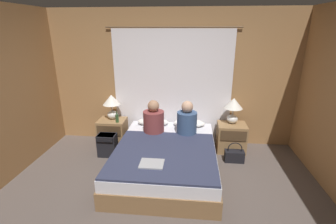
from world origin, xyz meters
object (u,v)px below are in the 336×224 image
(bed, at_px, (166,158))
(backpack_on_floor, at_px, (107,144))
(lamp_left, at_px, (112,103))
(pillow_right, at_px, (189,123))
(laptop_on_bed, at_px, (152,164))
(person_left_in_bed, at_px, (154,120))
(handbag_on_floor, at_px, (234,156))
(beer_bottle_on_left_stand, at_px, (117,118))
(nightstand_right, at_px, (231,137))
(nightstand_left, at_px, (113,132))
(pillow_left, at_px, (153,122))
(person_right_in_bed, at_px, (187,121))
(lamp_right, at_px, (233,107))

(bed, height_order, backpack_on_floor, bed)
(lamp_left, height_order, pillow_right, lamp_left)
(laptop_on_bed, bearing_deg, person_left_in_bed, 97.51)
(person_left_in_bed, xyz_separation_m, laptop_on_bed, (0.14, -1.09, -0.19))
(handbag_on_floor, bearing_deg, person_left_in_bed, 175.89)
(pillow_right, bearing_deg, beer_bottle_on_left_stand, -173.14)
(lamp_left, xyz_separation_m, backpack_on_floor, (0.03, -0.49, -0.60))
(pillow_right, height_order, person_left_in_bed, person_left_in_bed)
(nightstand_right, relative_size, backpack_on_floor, 1.28)
(backpack_on_floor, bearing_deg, person_left_in_bed, 8.22)
(person_left_in_bed, xyz_separation_m, beer_bottle_on_left_stand, (-0.71, 0.19, -0.07))
(nightstand_left, xyz_separation_m, lamp_left, (0.00, 0.07, 0.56))
(pillow_left, distance_m, backpack_on_floor, 0.92)
(handbag_on_floor, bearing_deg, beer_bottle_on_left_stand, 172.01)
(person_left_in_bed, height_order, laptop_on_bed, person_left_in_bed)
(handbag_on_floor, bearing_deg, backpack_on_floor, -179.53)
(person_right_in_bed, relative_size, handbag_on_floor, 1.67)
(nightstand_left, xyz_separation_m, handbag_on_floor, (2.24, -0.40, -0.15))
(lamp_right, relative_size, person_right_in_bed, 0.80)
(nightstand_left, distance_m, nightstand_right, 2.23)
(bed, bearing_deg, laptop_on_bed, -101.52)
(beer_bottle_on_left_stand, bearing_deg, person_right_in_bed, -8.67)
(bed, height_order, handbag_on_floor, bed)
(pillow_right, bearing_deg, laptop_on_bed, -107.79)
(backpack_on_floor, bearing_deg, lamp_right, 12.48)
(beer_bottle_on_left_stand, relative_size, laptop_on_bed, 0.65)
(pillow_right, bearing_deg, nightstand_right, -3.67)
(lamp_right, distance_m, handbag_on_floor, 0.85)
(nightstand_right, relative_size, lamp_left, 1.09)
(beer_bottle_on_left_stand, bearing_deg, nightstand_right, 2.96)
(lamp_right, relative_size, handbag_on_floor, 1.34)
(lamp_left, height_order, person_left_in_bed, person_left_in_bed)
(person_left_in_bed, xyz_separation_m, person_right_in_bed, (0.57, 0.00, 0.01))
(lamp_left, height_order, laptop_on_bed, lamp_left)
(person_right_in_bed, distance_m, laptop_on_bed, 1.18)
(person_right_in_bed, bearing_deg, pillow_left, 151.24)
(person_right_in_bed, bearing_deg, handbag_on_floor, -6.94)
(pillow_left, bearing_deg, handbag_on_floor, -17.19)
(nightstand_right, relative_size, laptop_on_bed, 1.64)
(nightstand_right, bearing_deg, person_right_in_bed, -159.54)
(backpack_on_floor, bearing_deg, nightstand_left, 94.73)
(laptop_on_bed, bearing_deg, pillow_right, 72.21)
(nightstand_right, bearing_deg, handbag_on_floor, -88.79)
(backpack_on_floor, bearing_deg, handbag_on_floor, 0.47)
(lamp_left, height_order, pillow_left, lamp_left)
(person_right_in_bed, relative_size, beer_bottle_on_left_stand, 2.87)
(lamp_left, distance_m, person_left_in_bed, 0.94)
(person_left_in_bed, bearing_deg, pillow_left, 101.77)
(nightstand_left, relative_size, laptop_on_bed, 1.64)
(nightstand_left, bearing_deg, person_right_in_bed, -12.05)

